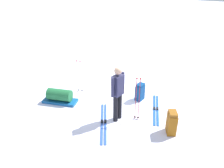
{
  "coord_description": "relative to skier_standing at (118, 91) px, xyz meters",
  "views": [
    {
      "loc": [
        -3.39,
        5.51,
        3.88
      ],
      "look_at": [
        0.0,
        0.0,
        0.7
      ],
      "focal_mm": 34.85,
      "sensor_mm": 36.0,
      "label": 1
    }
  ],
  "objects": [
    {
      "name": "thermos_bottle",
      "position": [
        1.3,
        -2.06,
        -0.82
      ],
      "size": [
        0.07,
        0.07,
        0.26
      ],
      "primitive_type": "cylinder",
      "color": "#B7B2B7",
      "rests_on": "ground_plane"
    },
    {
      "name": "gear_sled",
      "position": [
        2.19,
        0.17,
        -0.73
      ],
      "size": [
        1.25,
        0.8,
        0.49
      ],
      "color": "#114F8A",
      "rests_on": "ground_plane"
    },
    {
      "name": "ski_pair_near",
      "position": [
        -0.8,
        -1.12,
        -0.94
      ],
      "size": [
        0.83,
        1.75,
        0.05
      ],
      "color": "#1F52A2",
      "rests_on": "ground_plane"
    },
    {
      "name": "ski_pair_far",
      "position": [
        0.26,
        0.36,
        -0.94
      ],
      "size": [
        1.23,
        1.76,
        0.05
      ],
      "color": "#2B4FAE",
      "rests_on": "ground_plane"
    },
    {
      "name": "ski_poles_planted_near",
      "position": [
        2.08,
        -0.79,
        -0.26
      ],
      "size": [
        0.21,
        0.11,
        1.26
      ],
      "color": "#AAB1B9",
      "rests_on": "ground_plane"
    },
    {
      "name": "backpack_large_dark",
      "position": [
        -0.07,
        -1.43,
        -0.66
      ],
      "size": [
        0.25,
        0.35,
        0.61
      ],
      "color": "navy",
      "rests_on": "ground_plane"
    },
    {
      "name": "ski_poles_planted_far",
      "position": [
        -0.49,
        -0.31,
        -0.19
      ],
      "size": [
        0.16,
        0.1,
        1.38
      ],
      "color": "maroon",
      "rests_on": "ground_plane"
    },
    {
      "name": "backpack_bright",
      "position": [
        -1.58,
        -0.22,
        -0.62
      ],
      "size": [
        0.37,
        0.43,
        0.68
      ],
      "color": "#8F5312",
      "rests_on": "ground_plane"
    },
    {
      "name": "skier_standing",
      "position": [
        0.0,
        0.0,
        0.0
      ],
      "size": [
        0.25,
        0.57,
        1.7
      ],
      "color": "black",
      "rests_on": "ground_plane"
    },
    {
      "name": "ground_plane",
      "position": [
        0.66,
        -0.76,
        -0.95
      ],
      "size": [
        80.0,
        80.0,
        0.0
      ],
      "primitive_type": "plane",
      "color": "white"
    }
  ]
}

